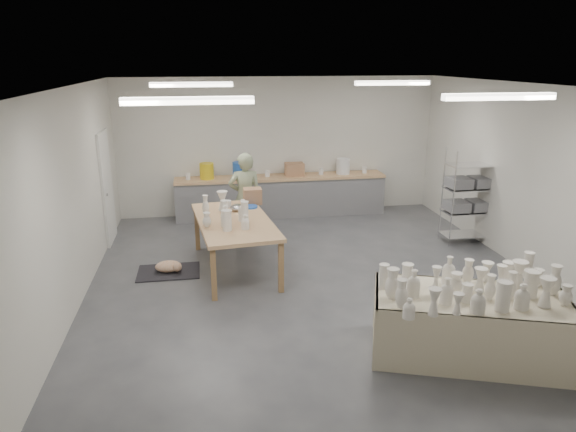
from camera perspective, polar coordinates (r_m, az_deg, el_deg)
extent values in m
plane|color=#424449|center=(8.10, 3.29, -7.48)|extent=(8.00, 8.00, 0.00)
cube|color=white|center=(7.38, 3.70, 14.13)|extent=(7.00, 8.00, 0.02)
cube|color=silver|center=(11.45, -1.05, 7.74)|extent=(7.00, 0.02, 3.00)
cube|color=silver|center=(4.05, 16.52, -11.18)|extent=(7.00, 0.02, 3.00)
cube|color=silver|center=(7.63, -23.07, 1.54)|extent=(0.02, 8.00, 3.00)
cube|color=silver|center=(9.05, 25.67, 3.49)|extent=(0.02, 8.00, 3.00)
cube|color=white|center=(10.20, -19.46, 3.00)|extent=(0.05, 0.90, 2.10)
cube|color=white|center=(5.69, -11.02, 12.47)|extent=(1.40, 0.12, 0.08)
cube|color=white|center=(6.67, 22.41, 12.17)|extent=(1.40, 0.12, 0.08)
cube|color=white|center=(9.18, -10.67, 14.16)|extent=(1.40, 0.12, 0.08)
cube|color=white|center=(9.82, 11.52, 14.29)|extent=(1.40, 0.12, 0.08)
cube|color=tan|center=(11.26, -0.79, 4.31)|extent=(4.60, 0.60, 0.06)
cube|color=slate|center=(11.37, -0.78, 2.10)|extent=(4.60, 0.55, 0.84)
cylinder|color=yellow|center=(11.10, -9.01, 4.96)|extent=(0.30, 0.30, 0.34)
cylinder|color=blue|center=(11.12, -5.40, 5.12)|extent=(0.30, 0.30, 0.34)
cylinder|color=white|center=(11.52, 6.14, 5.52)|extent=(0.30, 0.30, 0.34)
cube|color=#A97452|center=(11.28, 0.72, 5.21)|extent=(0.40, 0.30, 0.28)
cylinder|color=white|center=(11.12, -11.06, 4.35)|extent=(0.10, 0.10, 0.14)
cylinder|color=white|center=(11.20, -2.31, 4.75)|extent=(0.10, 0.10, 0.14)
cylinder|color=white|center=(11.41, 3.70, 4.96)|extent=(0.10, 0.10, 0.14)
cylinder|color=white|center=(11.68, 8.50, 5.09)|extent=(0.10, 0.10, 0.14)
cylinder|color=silver|center=(9.79, 17.88, 1.67)|extent=(0.02, 0.02, 1.80)
cylinder|color=silver|center=(10.20, 22.08, 1.84)|extent=(0.02, 0.02, 1.80)
cylinder|color=silver|center=(10.17, 16.77, 2.33)|extent=(0.02, 0.02, 1.80)
cylinder|color=silver|center=(10.56, 20.87, 2.47)|extent=(0.02, 0.02, 1.80)
cube|color=silver|center=(10.38, 19.02, -1.91)|extent=(0.88, 0.48, 0.02)
cube|color=silver|center=(10.25, 19.27, 0.47)|extent=(0.88, 0.48, 0.02)
cube|color=silver|center=(10.14, 19.51, 2.90)|extent=(0.88, 0.48, 0.02)
cube|color=silver|center=(10.04, 19.77, 5.39)|extent=(0.88, 0.48, 0.02)
cube|color=slate|center=(10.11, 18.24, 1.06)|extent=(0.38, 0.42, 0.18)
cube|color=slate|center=(10.32, 20.40, 1.16)|extent=(0.38, 0.42, 0.18)
cube|color=slate|center=(10.01, 18.48, 3.54)|extent=(0.38, 0.42, 0.18)
cube|color=slate|center=(10.22, 20.66, 3.58)|extent=(0.38, 0.42, 0.18)
cube|color=olive|center=(6.49, 19.37, -11.85)|extent=(2.12, 1.47, 0.66)
cube|color=beige|center=(6.31, 19.74, -8.52)|extent=(2.40, 1.70, 0.03)
cube|color=beige|center=(6.10, 21.68, -13.56)|extent=(2.07, 0.75, 0.76)
cube|color=beige|center=(6.86, 17.42, -9.58)|extent=(2.07, 0.75, 0.76)
cube|color=tan|center=(8.40, -6.02, -0.60)|extent=(1.39, 2.40, 0.06)
cube|color=olive|center=(7.53, -9.19, -6.37)|extent=(0.08, 0.08, 0.80)
cube|color=olive|center=(7.59, -1.56, -5.94)|extent=(0.08, 0.08, 0.80)
cube|color=olive|center=(9.54, -9.38, -1.26)|extent=(0.08, 0.08, 0.80)
cube|color=olive|center=(9.59, -3.38, -0.96)|extent=(0.08, 0.08, 0.80)
ellipsoid|color=silver|center=(8.88, -5.62, 0.94)|extent=(0.26, 0.26, 0.12)
cylinder|color=blue|center=(9.04, -4.22, 1.04)|extent=(0.26, 0.26, 0.03)
cylinder|color=white|center=(9.09, -6.67, 1.35)|extent=(0.11, 0.11, 0.12)
cube|color=#A97452|center=(9.25, -3.96, 2.23)|extent=(0.32, 0.26, 0.28)
cube|color=black|center=(8.70, -13.11, -6.06)|extent=(1.00, 0.70, 0.02)
ellipsoid|color=white|center=(8.67, -13.15, -5.45)|extent=(0.50, 0.42, 0.18)
sphere|color=white|center=(8.56, -12.23, -5.56)|extent=(0.15, 0.15, 0.15)
imported|color=#95A17D|center=(9.69, -4.77, 2.05)|extent=(0.64, 0.44, 1.72)
cylinder|color=red|center=(10.11, -4.83, -0.59)|extent=(0.43, 0.43, 0.04)
cylinder|color=silver|center=(10.13, -4.01, -1.46)|extent=(0.02, 0.02, 0.29)
cylinder|color=silver|center=(10.28, -5.07, -1.20)|extent=(0.02, 0.02, 0.29)
cylinder|color=silver|center=(10.05, -5.33, -1.64)|extent=(0.02, 0.02, 0.29)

